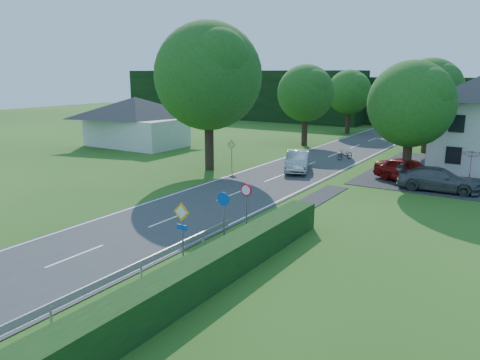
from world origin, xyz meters
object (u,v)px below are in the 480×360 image
Objects in this scene: moving_car at (297,161)px; motorcycle at (345,154)px; parasol at (471,165)px; streetlight at (410,117)px; parked_car_grey at (438,179)px; parked_car_red at (409,170)px.

motorcycle is at bearing 55.91° from moving_car.
parasol is at bearing -2.44° from moving_car.
streetlight is 4.33× the size of motorcycle.
parasol is at bearing 8.52° from motorcycle.
moving_car reaches higher than parked_car_grey.
moving_car is (-7.76, -2.79, -3.62)m from streetlight.
parasol reaches higher than parked_car_grey.
parked_car_grey is (10.66, -0.71, -0.04)m from moving_car.
motorcycle is 0.78× the size of parasol.
motorcycle is at bearing 147.80° from streetlight.
streetlight is 1.60× the size of parked_car_red.
parked_car_red is (0.66, -2.03, -3.57)m from streetlight.
streetlight is 5.58m from parasol.
moving_car is at bearing 113.25° from parked_car_red.
streetlight is 4.16m from parked_car_red.
parked_car_grey is (2.24, -1.47, -0.09)m from parked_car_red.
parked_car_red is 2.68m from parked_car_grey.
streetlight reaches higher than moving_car.
streetlight is at bearing 36.04° from parked_car_red.
parked_car_red is at bearing 52.33° from parked_car_grey.
parked_car_red is 4.94m from parasol.
parked_car_red is (8.42, 0.76, 0.05)m from moving_car.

